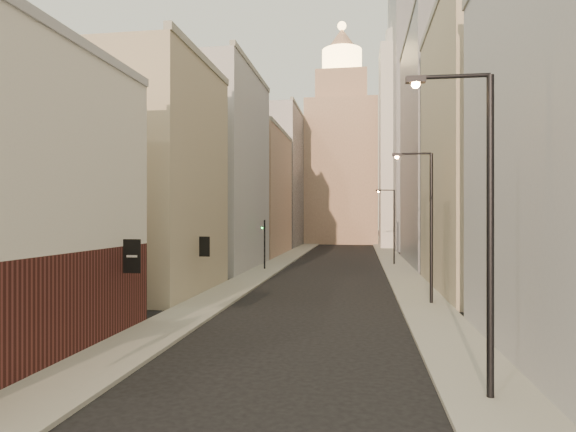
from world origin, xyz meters
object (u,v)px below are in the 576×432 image
object	(u,v)px
clock_tower	(342,156)
white_tower	(404,139)
streetlamp_far	(392,222)
traffic_light_left	(265,235)
streetlamp_mid	(427,218)
streetlamp_near	(481,214)

from	to	relation	value
clock_tower	white_tower	xyz separation A→B (m)	(11.00, -14.00, 0.97)
white_tower	streetlamp_far	world-z (taller)	white_tower
traffic_light_left	streetlamp_mid	bearing A→B (deg)	105.52
clock_tower	streetlamp_mid	xyz separation A→B (m)	(7.69, -68.08, -12.37)
streetlamp_mid	streetlamp_far	bearing A→B (deg)	89.99
white_tower	streetlamp_mid	distance (m)	55.80
white_tower	streetlamp_near	distance (m)	70.75
streetlamp_far	traffic_light_left	world-z (taller)	streetlamp_far
clock_tower	streetlamp_mid	bearing A→B (deg)	-83.56
clock_tower	streetlamp_near	bearing A→B (deg)	-85.10
clock_tower	streetlamp_far	world-z (taller)	clock_tower
white_tower	streetlamp_near	world-z (taller)	white_tower
traffic_light_left	clock_tower	bearing A→B (deg)	-119.23
white_tower	streetlamp_mid	world-z (taller)	white_tower
traffic_light_left	white_tower	bearing A→B (deg)	-137.07
streetlamp_far	traffic_light_left	size ratio (longest dim) A/B	1.65
streetlamp_far	traffic_light_left	bearing A→B (deg)	-172.69
white_tower	streetlamp_far	xyz separation A→B (m)	(-3.86, -30.53, -13.89)
clock_tower	traffic_light_left	bearing A→B (deg)	-96.37
streetlamp_mid	streetlamp_far	xyz separation A→B (m)	(-0.54, 23.55, -0.55)
white_tower	streetlamp_far	distance (m)	33.76
clock_tower	traffic_light_left	distance (m)	53.40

